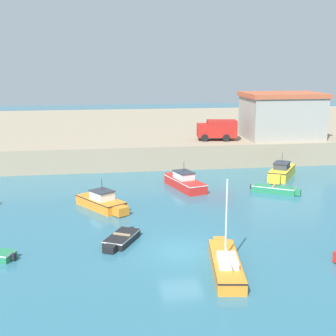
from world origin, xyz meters
TOP-DOWN VIEW (x-y plane):
  - ground_plane at (0.00, 0.00)m, footprint 200.00×200.00m
  - quay_seawall at (0.00, 40.92)m, footprint 120.00×40.00m
  - dinghy_green_0 at (10.16, 11.31)m, footprint 3.90×2.88m
  - motorboat_red_1 at (2.78, 14.10)m, footprint 3.12×6.09m
  - sailboat_orange_2 at (1.90, -2.91)m, footprint 2.32×6.47m
  - motorboat_orange_4 at (-4.53, 9.12)m, footprint 4.00×5.08m
  - dinghy_black_6 at (-3.46, 1.87)m, footprint 2.51×3.53m
  - motorboat_yellow_7 at (12.81, 16.40)m, footprint 4.26×5.51m
  - harbor_shed_mid_row at (16.00, 24.93)m, footprint 8.66×6.46m
  - truck_on_quay at (8.39, 24.47)m, footprint 4.54×2.66m

SIDE VIEW (x-z plane):
  - ground_plane at x=0.00m, z-range 0.00..0.00m
  - dinghy_black_6 at x=-3.46m, z-range -0.01..0.54m
  - dinghy_green_0 at x=10.16m, z-range -0.01..0.64m
  - sailboat_orange_2 at x=1.90m, z-range -2.07..2.92m
  - motorboat_orange_4 at x=-4.53m, z-range -0.65..1.69m
  - motorboat_red_1 at x=2.78m, z-range -0.64..1.75m
  - motorboat_yellow_7 at x=12.81m, z-range -0.63..1.81m
  - quay_seawall at x=0.00m, z-range 0.00..2.49m
  - truck_on_quay at x=8.39m, z-range 2.61..4.81m
  - harbor_shed_mid_row at x=16.00m, z-range 2.51..7.64m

